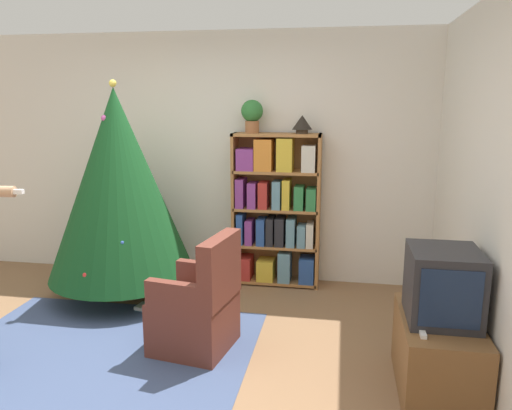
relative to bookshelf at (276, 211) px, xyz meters
The scene contains 13 objects.
ground_plane 2.16m from the bookshelf, 108.81° to the right, with size 14.00×14.00×0.00m, color #846042.
wall_back 0.86m from the bookshelf, 161.63° to the left, with size 8.00×0.10×2.60m.
wall_right 2.57m from the bookshelf, 49.32° to the right, with size 0.10×8.00×2.60m.
area_rug 2.26m from the bookshelf, 121.96° to the right, with size 2.32×2.01×0.01m.
bookshelf is the anchor object (origin of this frame).
tv_stand 2.29m from the bookshelf, 53.56° to the right, with size 0.49×0.85×0.51m.
television 2.23m from the bookshelf, 53.60° to the right, with size 0.44×0.49×0.47m.
game_remote 2.38m from the bookshelf, 60.14° to the right, with size 0.04×0.12×0.02m.
christmas_tree 1.58m from the bookshelf, 157.90° to the right, with size 1.40×1.40×2.09m.
armchair 1.62m from the bookshelf, 104.65° to the right, with size 0.65×0.65×0.92m.
potted_plant 1.02m from the bookshelf, behind, with size 0.22×0.22×0.33m.
table_lamp 0.93m from the bookshelf, ahead, with size 0.20×0.20×0.18m.
book_pile_near_tree 1.60m from the bookshelf, 140.15° to the right, with size 0.19×0.17×0.05m.
Camera 1 is at (1.31, -3.06, 1.91)m, focal length 35.00 mm.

